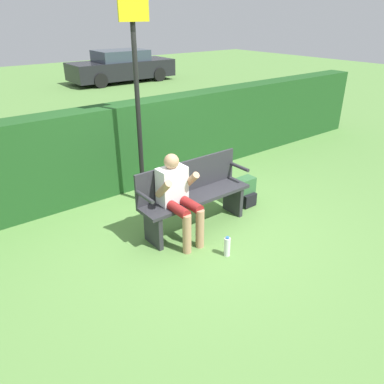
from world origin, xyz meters
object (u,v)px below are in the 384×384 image
at_px(backpack, 245,192).
at_px(water_bottle, 227,247).
at_px(parked_car, 122,67).
at_px(park_bench, 193,194).
at_px(person_seated, 178,194).
at_px(signpost, 137,95).

bearing_deg(backpack, water_bottle, -143.76).
bearing_deg(parked_car, park_bench, -112.87).
xyz_separation_m(park_bench, backpack, (1.04, 0.02, -0.29)).
relative_size(person_seated, water_bottle, 4.35).
height_order(water_bottle, parked_car, parked_car).
distance_m(park_bench, signpost, 1.61).
relative_size(park_bench, signpost, 0.56).
distance_m(backpack, parked_car, 12.11).
distance_m(park_bench, person_seated, 0.42).
bearing_deg(person_seated, backpack, 6.63).
height_order(person_seated, signpost, signpost).
bearing_deg(backpack, signpost, 138.12).
height_order(park_bench, water_bottle, park_bench).
height_order(park_bench, parked_car, parked_car).
relative_size(park_bench, backpack, 3.72).
bearing_deg(backpack, person_seated, -173.37).
bearing_deg(signpost, park_bench, -81.86).
xyz_separation_m(water_bottle, parked_car, (5.17, 12.26, 0.50)).
height_order(water_bottle, signpost, signpost).
bearing_deg(water_bottle, signpost, 91.11).
relative_size(park_bench, water_bottle, 6.15).
xyz_separation_m(park_bench, water_bottle, (-0.12, -0.83, -0.37)).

